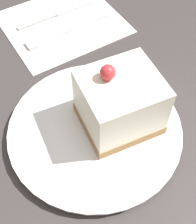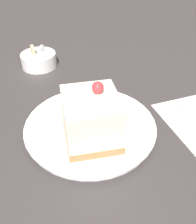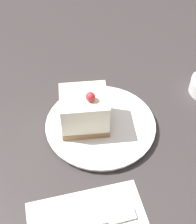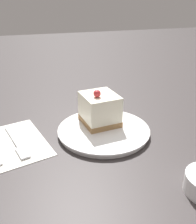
# 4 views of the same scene
# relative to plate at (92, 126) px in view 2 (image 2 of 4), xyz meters

# --- Properties ---
(ground_plane) EXTENTS (4.00, 4.00, 0.00)m
(ground_plane) POSITION_rel_plate_xyz_m (-0.00, 0.02, -0.01)
(ground_plane) COLOR #383333
(plate) EXTENTS (0.25, 0.25, 0.01)m
(plate) POSITION_rel_plate_xyz_m (0.00, 0.00, 0.00)
(plate) COLOR white
(plate) RESTS_ON ground_plane
(cake_slice) EXTENTS (0.10, 0.11, 0.11)m
(cake_slice) POSITION_rel_plate_xyz_m (-0.01, -0.04, 0.05)
(cake_slice) COLOR #9E7547
(cake_slice) RESTS_ON plate
(sugar_bowl) EXTENTS (0.09, 0.09, 0.06)m
(sugar_bowl) POSITION_rel_plate_xyz_m (-0.12, 0.27, 0.01)
(sugar_bowl) COLOR white
(sugar_bowl) RESTS_ON ground_plane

